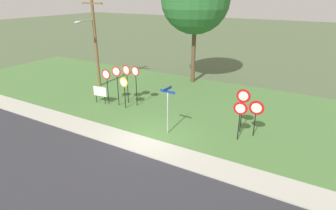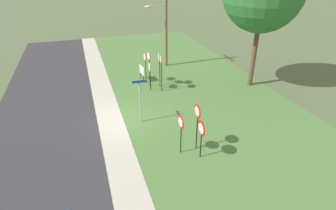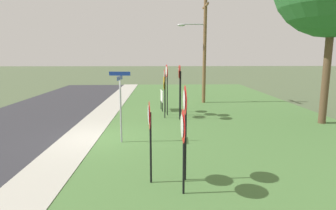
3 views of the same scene
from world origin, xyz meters
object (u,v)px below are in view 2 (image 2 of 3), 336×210
Objects in this scene: notice_board at (142,71)px; yield_sign_near_left at (181,126)px; stop_sign_far_left at (150,70)px; yield_sign_far_left at (197,116)px; yield_sign_near_right at (201,131)px; stop_sign_near_right at (145,61)px; stop_sign_far_center at (149,62)px; utility_pole at (165,21)px; stop_sign_far_right at (159,62)px; stop_sign_near_left at (161,65)px; street_name_post at (140,98)px.

yield_sign_near_left is at bearing -8.02° from notice_board.
stop_sign_far_left is 8.04m from yield_sign_far_left.
yield_sign_near_right is at bearing -3.58° from notice_board.
stop_sign_far_left is at bearing -3.11° from stop_sign_near_right.
stop_sign_far_center is 8.74m from yield_sign_far_left.
stop_sign_far_left is at bearing -28.78° from utility_pole.
stop_sign_far_right is 2.37m from notice_board.
stop_sign_near_right reaches higher than yield_sign_near_right.
utility_pole is at bearing 155.93° from stop_sign_far_left.
stop_sign_near_left is at bearing 165.19° from yield_sign_near_left.
stop_sign_far_left is 1.09m from stop_sign_far_right.
yield_sign_near_right is (0.66, 0.83, -0.09)m from yield_sign_near_left.
yield_sign_far_left is 2.11× the size of notice_board.
stop_sign_near_left is 1.28× the size of yield_sign_near_left.
stop_sign_near_left reaches higher than yield_sign_near_left.
yield_sign_near_left is at bearing -2.58° from stop_sign_near_left.
stop_sign_far_left reaches higher than yield_sign_near_left.
street_name_post is 2.23× the size of notice_board.
stop_sign_far_left is 1.81× the size of notice_board.
utility_pole is 5.33m from notice_board.
yield_sign_near_left is 0.29× the size of utility_pole.
utility_pole is (-13.92, 2.50, 2.60)m from yield_sign_near_right.
yield_sign_far_left is at bearing 5.21° from stop_sign_far_right.
notice_board is (2.94, -2.93, -3.35)m from utility_pole.
yield_sign_far_left reaches higher than yield_sign_near_right.
yield_sign_far_left is (8.02, 0.41, 0.35)m from stop_sign_far_left.
stop_sign_far_left is (1.58, -0.05, -0.24)m from stop_sign_near_right.
stop_sign_near_right reaches higher than notice_board.
stop_sign_far_center reaches higher than notice_board.
stop_sign_far_right is 1.27× the size of yield_sign_near_left.
yield_sign_near_right is 0.90m from yield_sign_far_left.
stop_sign_far_left reaches higher than notice_board.
utility_pole is (-13.12, 2.39, 2.19)m from yield_sign_far_left.
yield_sign_near_right is (9.53, 0.14, -0.50)m from stop_sign_far_center.
yield_sign_near_left is at bearing 1.02° from stop_sign_far_left.
stop_sign_near_left is 3.02m from notice_board.
yield_sign_far_left is at bearing 0.83° from stop_sign_near_right.
stop_sign_near_left is at bearing 176.10° from yield_sign_far_left.
utility_pole is at bearing 166.28° from stop_sign_far_right.
stop_sign_far_center is 2.30× the size of notice_board.
stop_sign_far_right reaches higher than stop_sign_far_left.
stop_sign_far_right is (1.14, 0.85, 0.20)m from stop_sign_near_right.
stop_sign_near_right is at bearing -178.00° from stop_sign_far_center.
stop_sign_near_left is at bearing 13.66° from notice_board.
yield_sign_near_right is 14.38m from utility_pole.
stop_sign_far_center reaches higher than stop_sign_far_right.
stop_sign_near_right is 0.91× the size of stop_sign_far_right.
stop_sign_near_left is 1.00× the size of stop_sign_far_center.
stop_sign_far_center is 1.03× the size of street_name_post.
notice_board is at bearing -153.46° from stop_sign_near_left.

